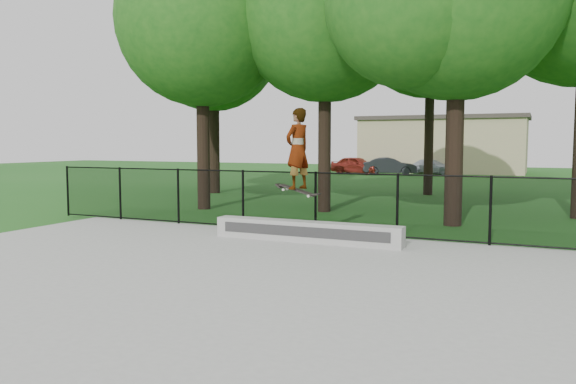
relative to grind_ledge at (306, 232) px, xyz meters
name	(u,v)px	position (x,y,z in m)	size (l,w,h in m)	color
ground	(169,295)	(-0.25, -4.70, -0.29)	(100.00, 100.00, 0.00)	#1C5919
concrete_slab	(169,293)	(-0.25, -4.70, -0.26)	(14.00, 12.00, 0.06)	#979893
grind_ledge	(306,232)	(0.00, 0.00, 0.00)	(4.34, 0.40, 0.45)	#A8A8A3
car_a	(356,165)	(-7.49, 27.76, 0.36)	(1.52, 3.76, 1.29)	maroon
car_b	(390,166)	(-5.03, 27.77, 0.33)	(1.31, 3.40, 1.24)	black
car_c	(433,167)	(-2.46, 30.40, 0.25)	(1.50, 3.39, 1.07)	#A5B1BC
skater_airborne	(298,150)	(-0.19, -0.04, 1.80)	(0.82, 0.76, 1.97)	black
chainlink_fence	(316,202)	(-0.25, 1.20, 0.52)	(16.06, 0.06, 1.50)	black
tree_row	(370,14)	(-0.97, 8.27, 6.50)	(20.69, 15.18, 10.99)	black
distant_building	(443,144)	(-2.25, 33.30, 1.88)	(12.40, 6.40, 4.30)	tan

